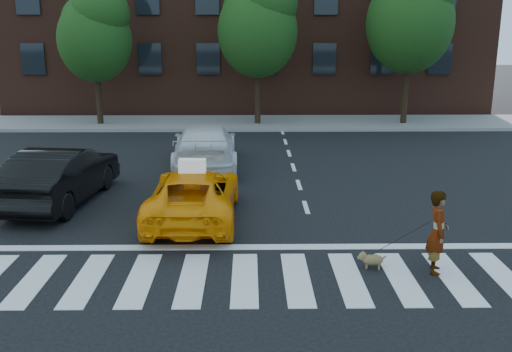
# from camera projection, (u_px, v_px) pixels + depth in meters

# --- Properties ---
(ground) EXTENTS (120.00, 120.00, 0.00)m
(ground) POSITION_uv_depth(u_px,v_px,m) (245.00, 279.00, 10.89)
(ground) COLOR black
(ground) RESTS_ON ground
(crosswalk) EXTENTS (13.00, 2.40, 0.01)m
(crosswalk) POSITION_uv_depth(u_px,v_px,m) (245.00, 279.00, 10.89)
(crosswalk) COLOR silver
(crosswalk) RESTS_ON ground
(stop_line) EXTENTS (12.00, 0.30, 0.01)m
(stop_line) POSITION_uv_depth(u_px,v_px,m) (245.00, 247.00, 12.43)
(stop_line) COLOR silver
(stop_line) RESTS_ON ground
(sidewalk_far) EXTENTS (30.00, 4.00, 0.15)m
(sidewalk_far) POSITION_uv_depth(u_px,v_px,m) (247.00, 123.00, 27.78)
(sidewalk_far) COLOR slate
(sidewalk_far) RESTS_ON ground
(building) EXTENTS (26.00, 10.00, 12.00)m
(building) POSITION_uv_depth(u_px,v_px,m) (247.00, 2.00, 33.51)
(building) COLOR #4B261A
(building) RESTS_ON ground
(tree_left) EXTENTS (3.39, 3.38, 6.50)m
(tree_left) POSITION_uv_depth(u_px,v_px,m) (95.00, 31.00, 26.09)
(tree_left) COLOR black
(tree_left) RESTS_ON ground
(tree_mid) EXTENTS (3.69, 3.69, 7.10)m
(tree_mid) POSITION_uv_depth(u_px,v_px,m) (258.00, 21.00, 26.08)
(tree_mid) COLOR black
(tree_mid) RESTS_ON ground
(tree_right) EXTENTS (4.00, 4.00, 7.70)m
(tree_right) POSITION_uv_depth(u_px,v_px,m) (411.00, 12.00, 26.05)
(tree_right) COLOR black
(tree_right) RESTS_ON ground
(taxi) EXTENTS (2.14, 4.55, 1.26)m
(taxi) POSITION_uv_depth(u_px,v_px,m) (194.00, 195.00, 14.12)
(taxi) COLOR #FF9205
(taxi) RESTS_ON ground
(black_sedan) EXTENTS (2.17, 4.85, 1.55)m
(black_sedan) POSITION_uv_depth(u_px,v_px,m) (61.00, 175.00, 15.38)
(black_sedan) COLOR black
(black_sedan) RESTS_ON ground
(white_suv) EXTENTS (2.36, 5.23, 1.49)m
(white_suv) POSITION_uv_depth(u_px,v_px,m) (205.00, 146.00, 19.23)
(white_suv) COLOR silver
(white_suv) RESTS_ON ground
(woman) EXTENTS (0.52, 0.67, 1.66)m
(woman) POSITION_uv_depth(u_px,v_px,m) (438.00, 232.00, 11.00)
(woman) COLOR #999999
(woman) RESTS_ON ground
(dog) EXTENTS (0.57, 0.29, 0.33)m
(dog) POSITION_uv_depth(u_px,v_px,m) (371.00, 259.00, 11.33)
(dog) COLOR #92704A
(dog) RESTS_ON ground
(taxi_sign) EXTENTS (0.65, 0.29, 0.32)m
(taxi_sign) POSITION_uv_depth(u_px,v_px,m) (192.00, 166.00, 13.72)
(taxi_sign) COLOR white
(taxi_sign) RESTS_ON taxi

